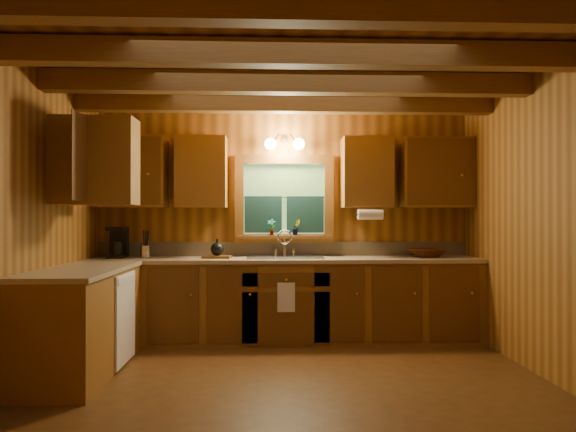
{
  "coord_description": "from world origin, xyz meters",
  "views": [
    {
      "loc": [
        -0.2,
        -4.08,
        1.32
      ],
      "look_at": [
        0.0,
        0.8,
        1.35
      ],
      "focal_mm": 32.67,
      "sensor_mm": 36.0,
      "label": 1
    }
  ],
  "objects_px": {
    "cutting_board": "(217,257)",
    "wicker_basket": "(427,253)",
    "sink": "(285,262)",
    "coffee_maker": "(118,242)"
  },
  "relations": [
    {
      "from": "cutting_board",
      "to": "wicker_basket",
      "type": "relative_size",
      "value": 0.77
    },
    {
      "from": "cutting_board",
      "to": "wicker_basket",
      "type": "bearing_deg",
      "value": 6.68
    },
    {
      "from": "sink",
      "to": "wicker_basket",
      "type": "distance_m",
      "value": 1.58
    },
    {
      "from": "wicker_basket",
      "to": "sink",
      "type": "bearing_deg",
      "value": -178.41
    },
    {
      "from": "cutting_board",
      "to": "wicker_basket",
      "type": "height_order",
      "value": "wicker_basket"
    },
    {
      "from": "coffee_maker",
      "to": "cutting_board",
      "type": "bearing_deg",
      "value": -5.6
    },
    {
      "from": "sink",
      "to": "coffee_maker",
      "type": "relative_size",
      "value": 2.43
    },
    {
      "from": "sink",
      "to": "coffee_maker",
      "type": "distance_m",
      "value": 1.83
    },
    {
      "from": "coffee_maker",
      "to": "cutting_board",
      "type": "height_order",
      "value": "coffee_maker"
    },
    {
      "from": "coffee_maker",
      "to": "wicker_basket",
      "type": "relative_size",
      "value": 0.88
    }
  ]
}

